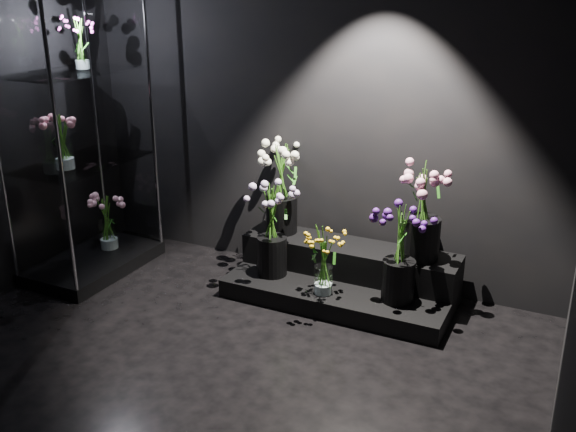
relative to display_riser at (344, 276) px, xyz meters
The scene contains 12 objects.
floor 1.72m from the display_riser, 103.86° to the right, with size 4.00×4.00×0.00m, color black.
wall_back 1.35m from the display_riser, 140.55° to the left, with size 4.00×4.00×0.00m, color black.
display_riser is the anchor object (origin of this frame).
display_case 2.36m from the display_riser, 166.86° to the right, with size 0.66×1.09×2.40m.
bouquet_orange_bells 0.40m from the display_riser, 97.82° to the right, with size 0.31×0.31×0.51m.
bouquet_lilac 0.69m from the display_riser, 161.09° to the right, with size 0.48×0.48×0.72m.
bouquet_purple 0.63m from the display_riser, 21.23° to the right, with size 0.40×0.40×0.70m.
bouquet_cream_roses 0.88m from the display_riser, 168.18° to the left, with size 0.46×0.46×0.72m.
bouquet_pink_roses 0.83m from the display_riser, ahead, with size 0.40×0.40×0.72m.
bouquet_case_pink 2.36m from the display_riser, 161.07° to the right, with size 0.30×0.30×0.41m.
bouquet_case_magenta 2.69m from the display_riser, behind, with size 0.25×0.25×0.38m.
bouquet_case_base_pink 2.09m from the display_riser, behind, with size 0.34×0.34×0.45m.
Camera 1 is at (1.97, -2.54, 2.28)m, focal length 40.00 mm.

